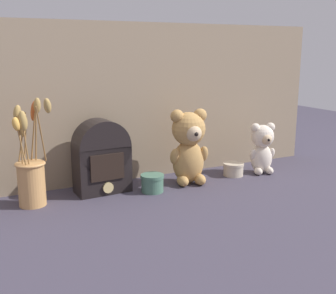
{
  "coord_description": "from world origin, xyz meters",
  "views": [
    {
      "loc": [
        -0.62,
        -1.24,
        0.47
      ],
      "look_at": [
        0.0,
        0.02,
        0.14
      ],
      "focal_mm": 45.0,
      "sensor_mm": 36.0,
      "label": 1
    }
  ],
  "objects_px": {
    "vintage_radio": "(102,157)",
    "decorative_tin_tall": "(233,169)",
    "teddy_bear_medium": "(262,147)",
    "teddy_bear_large": "(189,145)",
    "decorative_tin_short": "(152,183)",
    "flower_vase": "(31,172)"
  },
  "relations": [
    {
      "from": "flower_vase",
      "to": "decorative_tin_tall",
      "type": "distance_m",
      "value": 0.74
    },
    {
      "from": "teddy_bear_medium",
      "to": "decorative_tin_short",
      "type": "bearing_deg",
      "value": -177.98
    },
    {
      "from": "vintage_radio",
      "to": "decorative_tin_tall",
      "type": "xyz_separation_m",
      "value": [
        0.5,
        -0.04,
        -0.1
      ]
    },
    {
      "from": "teddy_bear_large",
      "to": "teddy_bear_medium",
      "type": "xyz_separation_m",
      "value": [
        0.32,
        -0.01,
        -0.04
      ]
    },
    {
      "from": "teddy_bear_large",
      "to": "decorative_tin_short",
      "type": "xyz_separation_m",
      "value": [
        -0.15,
        -0.03,
        -0.11
      ]
    },
    {
      "from": "teddy_bear_medium",
      "to": "vintage_radio",
      "type": "height_order",
      "value": "vintage_radio"
    },
    {
      "from": "teddy_bear_medium",
      "to": "flower_vase",
      "type": "distance_m",
      "value": 0.85
    },
    {
      "from": "flower_vase",
      "to": "decorative_tin_short",
      "type": "relative_size",
      "value": 4.23
    },
    {
      "from": "flower_vase",
      "to": "vintage_radio",
      "type": "bearing_deg",
      "value": 6.28
    },
    {
      "from": "teddy_bear_large",
      "to": "flower_vase",
      "type": "bearing_deg",
      "value": 177.86
    },
    {
      "from": "vintage_radio",
      "to": "teddy_bear_medium",
      "type": "bearing_deg",
      "value": -5.29
    },
    {
      "from": "decorative_tin_tall",
      "to": "teddy_bear_medium",
      "type": "bearing_deg",
      "value": -8.92
    },
    {
      "from": "teddy_bear_large",
      "to": "vintage_radio",
      "type": "height_order",
      "value": "teddy_bear_large"
    },
    {
      "from": "teddy_bear_medium",
      "to": "decorative_tin_tall",
      "type": "height_order",
      "value": "teddy_bear_medium"
    },
    {
      "from": "decorative_tin_short",
      "to": "flower_vase",
      "type": "bearing_deg",
      "value": 172.73
    },
    {
      "from": "teddy_bear_large",
      "to": "vintage_radio",
      "type": "bearing_deg",
      "value": 171.49
    },
    {
      "from": "teddy_bear_large",
      "to": "flower_vase",
      "type": "distance_m",
      "value": 0.54
    },
    {
      "from": "flower_vase",
      "to": "decorative_tin_short",
      "type": "distance_m",
      "value": 0.39
    },
    {
      "from": "decorative_tin_short",
      "to": "decorative_tin_tall",
      "type": "bearing_deg",
      "value": 5.68
    },
    {
      "from": "decorative_tin_short",
      "to": "vintage_radio",
      "type": "bearing_deg",
      "value": 153.66
    },
    {
      "from": "teddy_bear_large",
      "to": "teddy_bear_medium",
      "type": "distance_m",
      "value": 0.32
    },
    {
      "from": "teddy_bear_large",
      "to": "flower_vase",
      "type": "xyz_separation_m",
      "value": [
        -0.54,
        0.02,
        -0.03
      ]
    }
  ]
}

